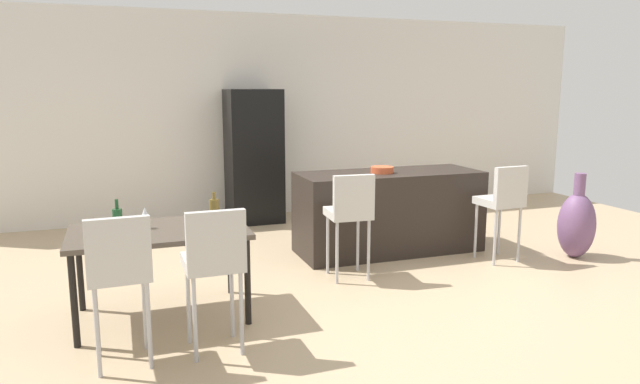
% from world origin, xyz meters
% --- Properties ---
extents(ground_plane, '(10.00, 10.00, 0.00)m').
position_xyz_m(ground_plane, '(0.00, 0.00, 0.00)').
color(ground_plane, tan).
extents(back_wall, '(10.00, 0.12, 2.90)m').
position_xyz_m(back_wall, '(0.00, 3.16, 1.45)').
color(back_wall, silver).
rests_on(back_wall, ground_plane).
extents(kitchen_island, '(2.09, 0.79, 0.92)m').
position_xyz_m(kitchen_island, '(0.51, 0.68, 0.46)').
color(kitchen_island, black).
rests_on(kitchen_island, ground_plane).
extents(bar_chair_left, '(0.43, 0.43, 1.05)m').
position_xyz_m(bar_chair_left, '(-0.29, -0.09, 0.70)').
color(bar_chair_left, beige).
rests_on(bar_chair_left, ground_plane).
extents(bar_chair_middle, '(0.42, 0.42, 1.05)m').
position_xyz_m(bar_chair_middle, '(1.47, -0.09, 0.70)').
color(bar_chair_middle, beige).
rests_on(bar_chair_middle, ground_plane).
extents(dining_table, '(1.38, 0.87, 0.74)m').
position_xyz_m(dining_table, '(-2.09, -0.46, 0.67)').
color(dining_table, '#4C4238').
rests_on(dining_table, ground_plane).
extents(dining_chair_near, '(0.42, 0.42, 1.05)m').
position_xyz_m(dining_chair_near, '(-2.40, -1.26, 0.70)').
color(dining_chair_near, beige).
rests_on(dining_chair_near, ground_plane).
extents(dining_chair_far, '(0.41, 0.41, 1.05)m').
position_xyz_m(dining_chair_far, '(-1.78, -1.26, 0.70)').
color(dining_chair_far, beige).
rests_on(dining_chair_far, ground_plane).
extents(wine_bottle_inner, '(0.08, 0.08, 0.27)m').
position_xyz_m(wine_bottle_inner, '(-1.64, -0.42, 0.85)').
color(wine_bottle_inner, brown).
rests_on(wine_bottle_inner, dining_table).
extents(wine_bottle_right, '(0.07, 0.07, 0.32)m').
position_xyz_m(wine_bottle_right, '(-2.40, -0.77, 0.87)').
color(wine_bottle_right, '#194723').
rests_on(wine_bottle_right, dining_table).
extents(wine_glass_left, '(0.07, 0.07, 0.17)m').
position_xyz_m(wine_glass_left, '(-2.19, -0.40, 0.86)').
color(wine_glass_left, silver).
rests_on(wine_glass_left, dining_table).
extents(wine_glass_middle, '(0.07, 0.07, 0.17)m').
position_xyz_m(wine_glass_middle, '(-2.42, -0.59, 0.86)').
color(wine_glass_middle, silver).
rests_on(wine_glass_middle, dining_table).
extents(refrigerator, '(0.72, 0.68, 1.84)m').
position_xyz_m(refrigerator, '(-0.59, 2.72, 0.92)').
color(refrigerator, black).
rests_on(refrigerator, ground_plane).
extents(fruit_bowl, '(0.26, 0.26, 0.07)m').
position_xyz_m(fruit_bowl, '(0.40, 0.65, 0.96)').
color(fruit_bowl, '#C6512D').
rests_on(fruit_bowl, kitchen_island).
extents(floor_vase, '(0.40, 0.40, 0.94)m').
position_xyz_m(floor_vase, '(2.36, -0.23, 0.37)').
color(floor_vase, '#704C75').
rests_on(floor_vase, ground_plane).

